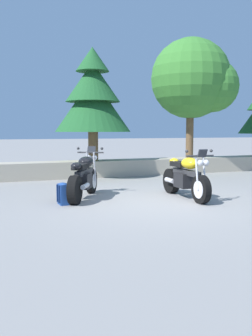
{
  "coord_description": "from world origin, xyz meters",
  "views": [
    {
      "loc": [
        -3.32,
        -7.23,
        1.57
      ],
      "look_at": [
        -0.2,
        1.2,
        0.65
      ],
      "focal_mm": 39.25,
      "sensor_mm": 36.0,
      "label": 1
    }
  ],
  "objects": [
    {
      "name": "ground_plane",
      "position": [
        0.0,
        0.0,
        0.0
      ],
      "size": [
        120.0,
        120.0,
        0.0
      ],
      "primitive_type": "plane",
      "color": "gray"
    },
    {
      "name": "pine_tree_far_left",
      "position": [
        -0.07,
        4.69,
        2.68
      ],
      "size": [
        2.51,
        2.51,
        3.74
      ],
      "color": "brown",
      "rests_on": "stone_wall"
    },
    {
      "name": "motorcycle_yellow_centre",
      "position": [
        0.91,
        0.21,
        0.49
      ],
      "size": [
        0.67,
        2.06,
        1.18
      ],
      "color": "black",
      "rests_on": "ground"
    },
    {
      "name": "rider_backpack",
      "position": [
        -1.89,
        0.46,
        0.24
      ],
      "size": [
        0.28,
        0.31,
        0.47
      ],
      "color": "navy",
      "rests_on": "ground"
    },
    {
      "name": "leafy_tree_mid_left",
      "position": [
        3.9,
        4.85,
        3.42
      ],
      "size": [
        3.1,
        2.95,
        4.41
      ],
      "color": "brown",
      "rests_on": "stone_wall"
    },
    {
      "name": "stone_wall",
      "position": [
        0.0,
        4.8,
        0.28
      ],
      "size": [
        36.0,
        0.8,
        0.55
      ],
      "primitive_type": "cube",
      "color": "#A89E89",
      "rests_on": "ground"
    },
    {
      "name": "motorcycle_black_near_left",
      "position": [
        -1.29,
        1.04,
        0.49
      ],
      "size": [
        1.19,
        1.88,
        1.18
      ],
      "color": "black",
      "rests_on": "ground"
    }
  ]
}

